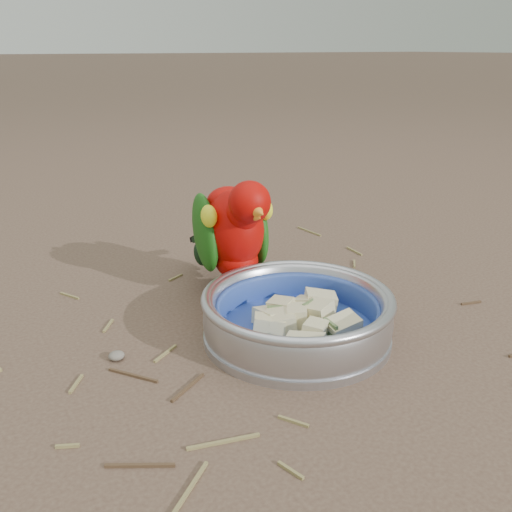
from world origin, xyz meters
TOP-DOWN VIEW (x-y plane):
  - ground at (0.00, 0.00)m, footprint 60.00×60.00m
  - food_bowl at (0.09, 0.09)m, footprint 0.23×0.23m
  - bowl_wall at (0.09, 0.09)m, footprint 0.23×0.23m
  - fruit_wedges at (0.09, 0.09)m, footprint 0.14×0.14m
  - lory_parrot at (0.09, 0.24)m, footprint 0.12×0.23m
  - ground_debris at (-0.04, 0.02)m, footprint 0.90×0.80m

SIDE VIEW (x-z plane):
  - ground at x=0.00m, z-range 0.00..0.00m
  - ground_debris at x=-0.04m, z-range 0.00..0.01m
  - food_bowl at x=0.09m, z-range 0.00..0.02m
  - fruit_wedges at x=0.09m, z-range 0.02..0.05m
  - bowl_wall at x=0.09m, z-range 0.02..0.06m
  - lory_parrot at x=0.09m, z-range 0.00..0.18m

